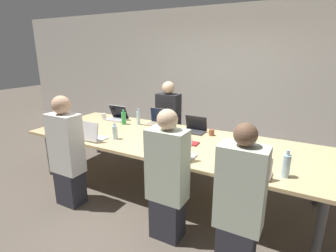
% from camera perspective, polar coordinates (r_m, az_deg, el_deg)
% --- Properties ---
extents(ground_plane, '(24.00, 24.00, 0.00)m').
position_cam_1_polar(ground_plane, '(3.94, 0.33, -13.17)').
color(ground_plane, brown).
extents(curtain_wall, '(12.00, 0.06, 2.80)m').
position_cam_1_polar(curtain_wall, '(5.71, 12.24, 10.54)').
color(curtain_wall, beige).
rests_on(curtain_wall, ground_plane).
extents(conference_table, '(4.11, 1.43, 0.75)m').
position_cam_1_polar(conference_table, '(3.64, 0.35, -3.53)').
color(conference_table, '#D6B77F').
rests_on(conference_table, ground_plane).
extents(laptop_far_left, '(0.36, 0.26, 0.25)m').
position_cam_1_polar(laptop_far_left, '(4.70, -10.92, 2.26)').
color(laptop_far_left, '#B7B7BC').
rests_on(laptop_far_left, conference_table).
extents(cup_far_left, '(0.07, 0.07, 0.10)m').
position_cam_1_polar(cup_far_left, '(4.80, -13.82, 2.09)').
color(cup_far_left, white).
rests_on(cup_far_left, conference_table).
extents(bottle_far_left, '(0.08, 0.08, 0.24)m').
position_cam_1_polar(bottle_far_left, '(4.38, -9.63, 1.73)').
color(bottle_far_left, green).
rests_on(bottle_far_left, conference_table).
extents(laptop_near_midright, '(0.36, 0.27, 0.27)m').
position_cam_1_polar(laptop_near_midright, '(2.98, 2.18, -5.61)').
color(laptop_near_midright, silver).
rests_on(laptop_near_midright, conference_table).
extents(person_near_midright, '(0.40, 0.24, 1.40)m').
position_cam_1_polar(person_near_midright, '(2.71, -0.14, -11.38)').
color(person_near_midright, '#2D2D38').
rests_on(person_near_midright, ground_plane).
extents(laptop_far_center, '(0.33, 0.23, 0.24)m').
position_cam_1_polar(laptop_far_center, '(3.95, 5.87, -0.28)').
color(laptop_far_center, '#333338').
rests_on(laptop_far_center, conference_table).
extents(cup_far_center, '(0.08, 0.08, 0.09)m').
position_cam_1_polar(cup_far_center, '(3.81, 9.46, -1.40)').
color(cup_far_center, brown).
rests_on(cup_far_center, conference_table).
extents(bottle_far_center, '(0.07, 0.07, 0.27)m').
position_cam_1_polar(bottle_far_center, '(3.91, 1.31, 0.39)').
color(bottle_far_center, green).
rests_on(bottle_far_center, conference_table).
extents(laptop_near_left, '(0.34, 0.26, 0.27)m').
position_cam_1_polar(laptop_near_left, '(3.71, -16.43, -1.82)').
color(laptop_near_left, silver).
rests_on(laptop_near_left, conference_table).
extents(person_near_left, '(0.40, 0.24, 1.42)m').
position_cam_1_polar(person_near_left, '(3.51, -21.17, -5.59)').
color(person_near_left, '#2D2D38').
rests_on(person_near_left, ground_plane).
extents(cup_near_left, '(0.08, 0.08, 0.09)m').
position_cam_1_polar(cup_near_left, '(3.96, -18.68, -1.40)').
color(cup_near_left, '#232328').
rests_on(cup_near_left, conference_table).
extents(bottle_near_left, '(0.07, 0.07, 0.23)m').
position_cam_1_polar(bottle_near_left, '(3.67, -11.46, -1.33)').
color(bottle_near_left, '#ADD1E0').
rests_on(bottle_near_left, conference_table).
extents(laptop_near_right, '(0.33, 0.22, 0.22)m').
position_cam_1_polar(laptop_near_right, '(2.71, 18.20, -9.01)').
color(laptop_near_right, gray).
rests_on(laptop_near_right, conference_table).
extents(person_near_right, '(0.40, 0.24, 1.39)m').
position_cam_1_polar(person_near_right, '(2.41, 15.30, -16.01)').
color(person_near_right, '#2D2D38').
rests_on(person_near_right, ground_plane).
extents(bottle_near_right, '(0.08, 0.08, 0.28)m').
position_cam_1_polar(bottle_near_right, '(2.78, 24.33, -7.84)').
color(bottle_near_right, '#ADD1E0').
rests_on(bottle_near_right, conference_table).
extents(laptop_far_midleft, '(0.36, 0.25, 0.26)m').
position_cam_1_polar(laptop_far_midleft, '(4.32, -2.06, 1.32)').
color(laptop_far_midleft, gray).
rests_on(laptop_far_midleft, conference_table).
extents(person_far_midleft, '(0.40, 0.24, 1.42)m').
position_cam_1_polar(person_far_midleft, '(4.68, 0.07, 0.85)').
color(person_far_midleft, '#2D2D38').
rests_on(person_far_midleft, ground_plane).
extents(bottle_far_midleft, '(0.06, 0.06, 0.26)m').
position_cam_1_polar(bottle_far_midleft, '(4.32, -6.48, 1.77)').
color(bottle_far_midleft, '#ADD1E0').
rests_on(bottle_far_midleft, conference_table).
extents(stapler, '(0.05, 0.15, 0.05)m').
position_cam_1_polar(stapler, '(3.40, -1.09, -3.71)').
color(stapler, black).
rests_on(stapler, conference_table).
extents(notebook, '(0.21, 0.15, 0.02)m').
position_cam_1_polar(notebook, '(3.45, 4.88, -3.73)').
color(notebook, maroon).
rests_on(notebook, conference_table).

